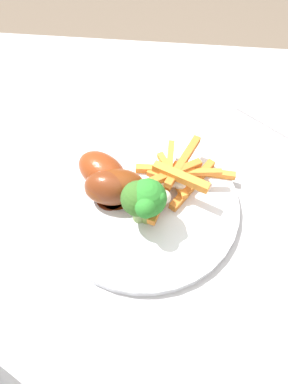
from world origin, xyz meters
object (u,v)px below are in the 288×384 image
object	(u,v)px
dinner_plate	(144,203)
chicken_drumstick_near	(113,189)
carrot_fries_pile	(179,175)
chicken_drumstick_extra	(119,187)
broccoli_floret_middle	(147,199)
fork	(287,135)
chicken_drumstick_far	(104,173)
broccoli_floret_front	(141,199)
dining_table	(169,252)

from	to	relation	value
dinner_plate	chicken_drumstick_near	bearing A→B (deg)	-177.32
carrot_fries_pile	chicken_drumstick_extra	xyz separation A→B (m)	(-0.08, -0.03, 0.00)
broccoli_floret_middle	chicken_drumstick_extra	world-z (taller)	broccoli_floret_middle
chicken_drumstick_near	fork	size ratio (longest dim) A/B	0.62
dinner_plate	chicken_drumstick_far	xyz separation A→B (m)	(-0.06, 0.03, 0.03)
dinner_plate	carrot_fries_pile	xyz separation A→B (m)	(0.05, 0.03, 0.02)
carrot_fries_pile	dinner_plate	bearing A→B (deg)	-142.90
broccoli_floret_front	chicken_drumstick_near	xyz separation A→B (m)	(-0.04, 0.03, -0.02)
broccoli_floret_front	carrot_fries_pile	world-z (taller)	broccoli_floret_front
broccoli_floret_front	chicken_drumstick_near	bearing A→B (deg)	147.21
dinner_plate	chicken_drumstick_extra	size ratio (longest dim) A/B	1.87
dining_table	broccoli_floret_front	bearing A→B (deg)	-170.28
dining_table	fork	distance (m)	0.27
broccoli_floret_middle	carrot_fries_pile	bearing A→B (deg)	58.71
dining_table	chicken_drumstick_near	xyz separation A→B (m)	(-0.08, 0.02, 0.13)
chicken_drumstick_extra	dinner_plate	bearing A→B (deg)	-4.63
dining_table	broccoli_floret_middle	bearing A→B (deg)	-165.96
broccoli_floret_middle	chicken_drumstick_near	world-z (taller)	broccoli_floret_middle
chicken_drumstick_extra	fork	distance (m)	0.30
broccoli_floret_middle	chicken_drumstick_near	distance (m)	0.06
chicken_drumstick_extra	broccoli_floret_front	bearing A→B (deg)	-42.64
chicken_drumstick_near	chicken_drumstick_extra	distance (m)	0.01
broccoli_floret_middle	dining_table	bearing A→B (deg)	14.04
dining_table	chicken_drumstick_extra	size ratio (longest dim) A/B	8.07
chicken_drumstick_extra	chicken_drumstick_far	bearing A→B (deg)	135.90
broccoli_floret_front	dining_table	bearing A→B (deg)	9.72
dining_table	chicken_drumstick_extra	distance (m)	0.16
chicken_drumstick_near	carrot_fries_pile	bearing A→B (deg)	22.66
chicken_drumstick_near	chicken_drumstick_far	xyz separation A→B (m)	(-0.02, 0.03, -0.00)
carrot_fries_pile	fork	size ratio (longest dim) A/B	0.75
carrot_fries_pile	fork	distance (m)	0.21
dining_table	carrot_fries_pile	distance (m)	0.14
broccoli_floret_middle	chicken_drumstick_extra	xyz separation A→B (m)	(-0.04, 0.03, -0.02)
dining_table	chicken_drumstick_far	xyz separation A→B (m)	(-0.10, 0.05, 0.13)
dining_table	chicken_drumstick_far	distance (m)	0.17
fork	chicken_drumstick_extra	bearing A→B (deg)	69.97
broccoli_floret_middle	carrot_fries_pile	distance (m)	0.08
broccoli_floret_front	carrot_fries_pile	bearing A→B (deg)	53.45
broccoli_floret_front	chicken_drumstick_far	world-z (taller)	broccoli_floret_front
broccoli_floret_front	broccoli_floret_middle	distance (m)	0.01
carrot_fries_pile	chicken_drumstick_near	xyz separation A→B (m)	(-0.09, -0.04, 0.01)
chicken_drumstick_near	fork	bearing A→B (deg)	31.73
chicken_drumstick_far	fork	bearing A→B (deg)	25.76
chicken_drumstick_near	chicken_drumstick_extra	size ratio (longest dim) A/B	0.84
chicken_drumstick_near	chicken_drumstick_far	world-z (taller)	chicken_drumstick_near
broccoli_floret_middle	chicken_drumstick_extra	distance (m)	0.06
chicken_drumstick_far	chicken_drumstick_extra	world-z (taller)	chicken_drumstick_extra
dining_table	chicken_drumstick_near	world-z (taller)	chicken_drumstick_near
dinner_plate	carrot_fries_pile	bearing A→B (deg)	37.10
dinner_plate	carrot_fries_pile	distance (m)	0.06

